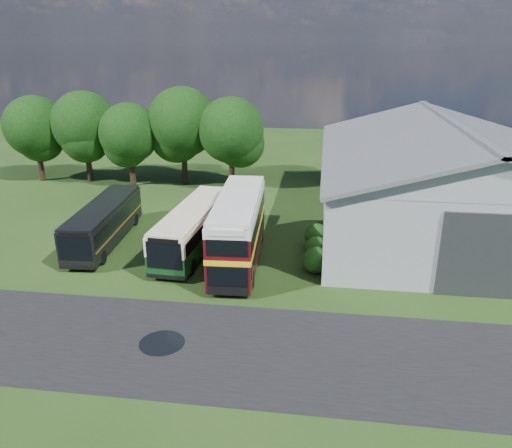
# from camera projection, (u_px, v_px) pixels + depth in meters

# --- Properties ---
(ground) EXTENTS (120.00, 120.00, 0.00)m
(ground) POSITION_uv_depth(u_px,v_px,m) (207.00, 314.00, 26.55)
(ground) COLOR #1B3210
(ground) RESTS_ON ground
(asphalt_road) EXTENTS (60.00, 8.00, 0.02)m
(asphalt_road) POSITION_uv_depth(u_px,v_px,m) (255.00, 351.00, 23.38)
(asphalt_road) COLOR black
(asphalt_road) RESTS_ON ground
(puddle) EXTENTS (2.20, 2.20, 0.01)m
(puddle) POSITION_uv_depth(u_px,v_px,m) (162.00, 343.00, 23.95)
(puddle) COLOR black
(puddle) RESTS_ON ground
(storage_shed) EXTENTS (18.80, 24.80, 8.15)m
(storage_shed) POSITION_uv_depth(u_px,v_px,m) (445.00, 173.00, 38.04)
(storage_shed) COLOR gray
(storage_shed) RESTS_ON ground
(tree_far_left) EXTENTS (6.12, 6.12, 8.64)m
(tree_far_left) POSITION_uv_depth(u_px,v_px,m) (35.00, 127.00, 49.87)
(tree_far_left) COLOR black
(tree_far_left) RESTS_ON ground
(tree_left_a) EXTENTS (6.46, 6.46, 9.12)m
(tree_left_a) POSITION_uv_depth(u_px,v_px,m) (84.00, 124.00, 49.59)
(tree_left_a) COLOR black
(tree_left_a) RESTS_ON ground
(tree_left_b) EXTENTS (5.78, 5.78, 8.16)m
(tree_left_b) POSITION_uv_depth(u_px,v_px,m) (129.00, 133.00, 48.23)
(tree_left_b) COLOR black
(tree_left_b) RESTS_ON ground
(tree_mid) EXTENTS (6.80, 6.80, 9.60)m
(tree_mid) POSITION_uv_depth(u_px,v_px,m) (182.00, 122.00, 48.48)
(tree_mid) COLOR black
(tree_mid) RESTS_ON ground
(tree_right_a) EXTENTS (6.26, 6.26, 8.83)m
(tree_right_a) POSITION_uv_depth(u_px,v_px,m) (231.00, 130.00, 47.08)
(tree_right_a) COLOR black
(tree_right_a) RESTS_ON ground
(shrub_front) EXTENTS (1.70, 1.70, 1.70)m
(shrub_front) POSITION_uv_depth(u_px,v_px,m) (315.00, 271.00, 31.41)
(shrub_front) COLOR #194714
(shrub_front) RESTS_ON ground
(shrub_mid) EXTENTS (1.60, 1.60, 1.60)m
(shrub_mid) POSITION_uv_depth(u_px,v_px,m) (316.00, 258.00, 33.27)
(shrub_mid) COLOR #194714
(shrub_mid) RESTS_ON ground
(shrub_back) EXTENTS (1.80, 1.80, 1.80)m
(shrub_back) POSITION_uv_depth(u_px,v_px,m) (317.00, 247.00, 35.13)
(shrub_back) COLOR #194714
(shrub_back) RESTS_ON ground
(bus_green_single) EXTENTS (3.25, 11.07, 3.01)m
(bus_green_single) POSITION_uv_depth(u_px,v_px,m) (194.00, 227.00, 34.26)
(bus_green_single) COLOR black
(bus_green_single) RESTS_ON ground
(bus_maroon_double) EXTENTS (3.18, 10.54, 4.48)m
(bus_maroon_double) POSITION_uv_depth(u_px,v_px,m) (238.00, 230.00, 32.01)
(bus_maroon_double) COLOR black
(bus_maroon_double) RESTS_ON ground
(bus_dark_single) EXTENTS (3.15, 10.52, 2.86)m
(bus_dark_single) POSITION_uv_depth(u_px,v_px,m) (104.00, 222.00, 35.40)
(bus_dark_single) COLOR black
(bus_dark_single) RESTS_ON ground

